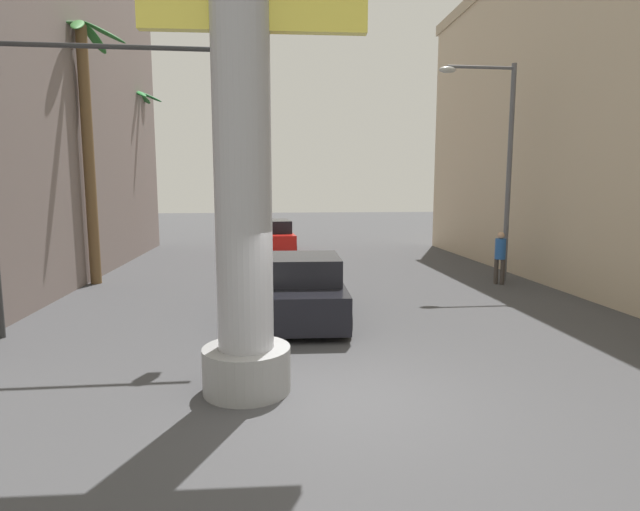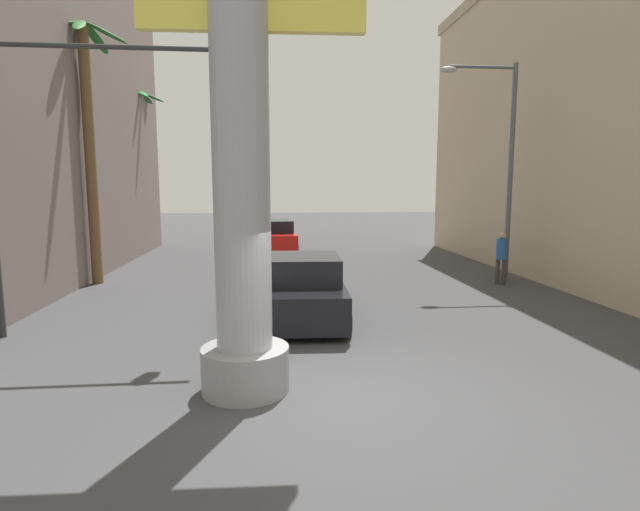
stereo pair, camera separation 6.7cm
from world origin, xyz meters
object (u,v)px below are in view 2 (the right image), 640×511
at_px(street_lamp, 500,152).
at_px(palm_tree_far_left, 141,153).
at_px(pedestrian_mid_right, 501,254).
at_px(palm_tree_mid_left, 89,130).
at_px(car_lead, 299,289).
at_px(car_far, 274,236).
at_px(traffic_light_mast, 75,131).
at_px(neon_sign_pole, 239,47).

bearing_deg(street_lamp, palm_tree_far_left, 145.80).
bearing_deg(pedestrian_mid_right, palm_tree_mid_left, 173.31).
relative_size(car_lead, pedestrian_mid_right, 2.74).
bearing_deg(pedestrian_mid_right, car_lead, -152.52).
relative_size(car_far, palm_tree_mid_left, 0.56).
xyz_separation_m(traffic_light_mast, palm_tree_mid_left, (-1.80, 6.10, 0.67)).
relative_size(car_lead, palm_tree_mid_left, 0.57).
xyz_separation_m(neon_sign_pole, traffic_light_mast, (-3.54, 3.34, -0.84)).
relative_size(street_lamp, car_far, 1.53).
height_order(palm_tree_far_left, palm_tree_mid_left, palm_tree_mid_left).
height_order(street_lamp, pedestrian_mid_right, street_lamp).
distance_m(neon_sign_pole, car_lead, 6.31).
distance_m(palm_tree_far_left, pedestrian_mid_right, 17.23).
xyz_separation_m(car_far, palm_tree_far_left, (-6.34, 0.30, 4.08)).
bearing_deg(car_lead, palm_tree_mid_left, 141.58).
bearing_deg(pedestrian_mid_right, street_lamp, 90.45).
relative_size(traffic_light_mast, palm_tree_mid_left, 0.73).
relative_size(street_lamp, palm_tree_far_left, 0.91).
relative_size(street_lamp, traffic_light_mast, 1.17).
height_order(car_lead, palm_tree_mid_left, palm_tree_mid_left).
relative_size(neon_sign_pole, traffic_light_mast, 1.86).
height_order(neon_sign_pole, palm_tree_mid_left, neon_sign_pole).
distance_m(street_lamp, palm_tree_mid_left, 13.29).
bearing_deg(traffic_light_mast, street_lamp, 23.69).
bearing_deg(palm_tree_mid_left, neon_sign_pole, -60.53).
xyz_separation_m(traffic_light_mast, palm_tree_far_left, (-2.24, 14.31, 0.51)).
bearing_deg(neon_sign_pole, street_lamp, 46.64).
distance_m(neon_sign_pole, palm_tree_far_left, 18.58).
bearing_deg(car_lead, neon_sign_pole, -104.00).
distance_m(neon_sign_pole, street_lamp, 11.53).
bearing_deg(street_lamp, neon_sign_pole, -133.36).
relative_size(neon_sign_pole, pedestrian_mid_right, 6.52).
bearing_deg(neon_sign_pole, car_lead, 76.00).
bearing_deg(palm_tree_far_left, car_lead, -62.69).
relative_size(street_lamp, pedestrian_mid_right, 4.11).
distance_m(street_lamp, pedestrian_mid_right, 3.34).
height_order(neon_sign_pole, car_far, neon_sign_pole).
bearing_deg(palm_tree_far_left, car_far, -2.71).
relative_size(car_far, palm_tree_far_left, 0.60).
relative_size(palm_tree_far_left, pedestrian_mid_right, 4.50).
bearing_deg(palm_tree_mid_left, car_lead, -38.42).
bearing_deg(traffic_light_mast, pedestrian_mid_right, 21.70).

